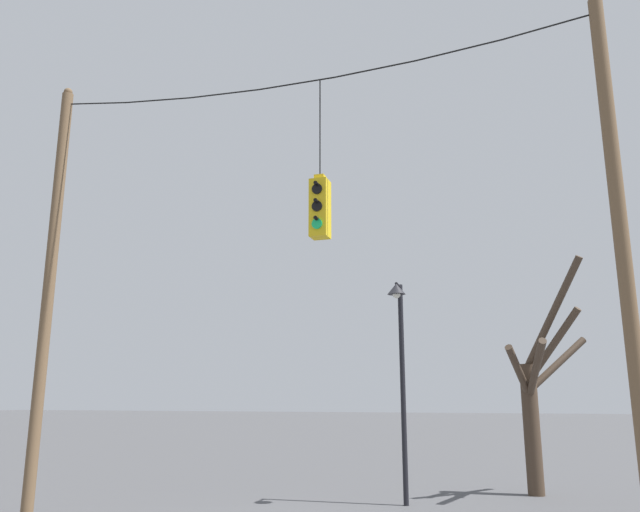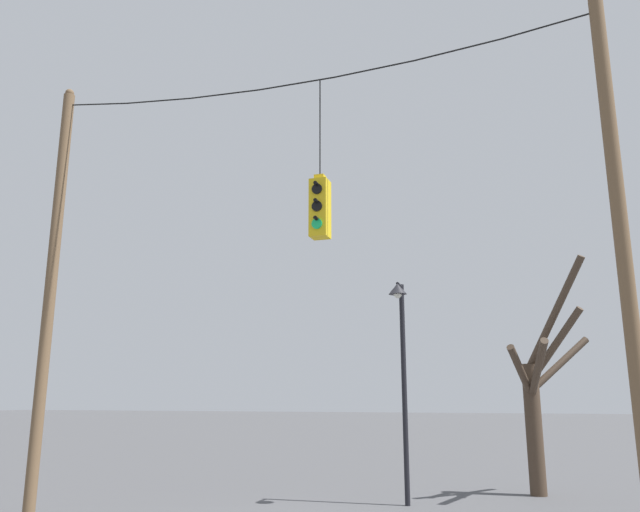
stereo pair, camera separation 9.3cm
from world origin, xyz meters
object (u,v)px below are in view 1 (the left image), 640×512
utility_pole_right (623,251)px  traffic_light_near_left_pole (320,207)px  utility_pole_left (49,288)px  bare_tree (537,395)px  street_lamp (400,347)px

utility_pole_right → traffic_light_near_left_pole: utility_pole_right is taller
utility_pole_left → bare_tree: 11.92m
utility_pole_left → traffic_light_near_left_pole: 6.22m
traffic_light_near_left_pole → bare_tree: bearing=59.7°
street_lamp → utility_pole_left: bearing=-150.3°
traffic_light_near_left_pole → street_lamp: (0.71, 3.89, -2.33)m
bare_tree → traffic_light_near_left_pole: bearing=-120.3°
bare_tree → utility_pole_right: bearing=-77.9°
utility_pole_left → utility_pole_right: 11.19m
utility_pole_right → traffic_light_near_left_pole: bearing=180.0°
utility_pole_left → utility_pole_right: same height
street_lamp → bare_tree: 4.06m
utility_pole_left → utility_pole_right: size_ratio=1.00×
utility_pole_left → street_lamp: utility_pole_left is taller
bare_tree → utility_pole_left: bearing=-147.0°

